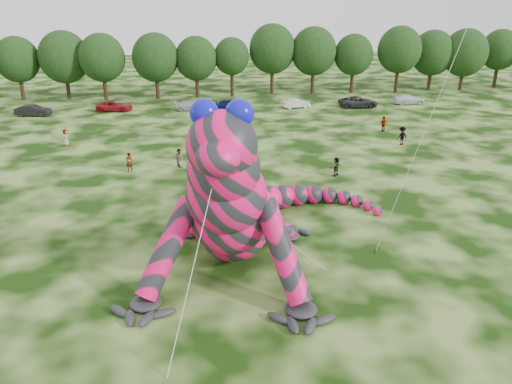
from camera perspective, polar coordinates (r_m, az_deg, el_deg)
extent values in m
plane|color=#16330A|center=(24.14, 8.43, -14.37)|extent=(240.00, 240.00, 0.00)
cylinder|color=silver|center=(26.81, 19.58, 8.74)|extent=(0.02, 0.02, 18.00)
cylinder|color=#382314|center=(30.27, 13.44, -6.60)|extent=(0.08, 0.08, 0.24)
imported|color=black|center=(69.86, -24.15, 8.50)|extent=(4.54, 2.17, 1.44)
imported|color=maroon|center=(69.45, -15.85, 9.43)|extent=(5.00, 2.87, 1.31)
imported|color=#B4BABE|center=(67.85, -7.47, 9.76)|extent=(4.42, 2.06, 1.25)
imported|color=#0E1149|center=(68.40, -3.14, 10.00)|extent=(3.70, 1.51, 1.26)
imported|color=silver|center=(69.08, 4.62, 10.07)|extent=(3.98, 2.01, 1.25)
imported|color=#27272A|center=(70.62, 11.62, 10.05)|extent=(5.38, 2.63, 1.47)
imported|color=silver|center=(74.64, 17.03, 10.10)|extent=(4.75, 2.14, 1.35)
imported|color=gray|center=(52.96, 16.33, 6.16)|extent=(1.35, 0.99, 1.87)
imported|color=gray|center=(54.14, -20.92, 5.85)|extent=(0.89, 1.00, 1.71)
imported|color=gray|center=(58.02, 14.37, 7.53)|extent=(1.05, 0.63, 1.68)
imported|color=gray|center=(42.37, 9.13, 2.89)|extent=(1.47, 1.30, 1.61)
imported|color=gray|center=(44.21, -14.30, 3.34)|extent=(0.74, 0.65, 1.71)
imported|color=gray|center=(44.68, -8.77, 3.89)|extent=(0.89, 0.98, 1.63)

